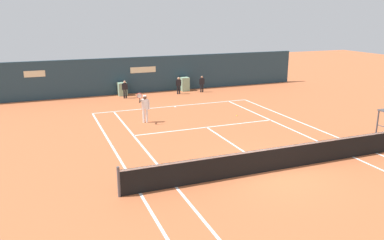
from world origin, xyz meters
TOP-DOWN VIEW (x-y plane):
  - ground_plane at (-0.00, 0.58)m, footprint 80.00×80.00m
  - tennis_net at (0.00, 0.00)m, footprint 12.10×0.10m
  - sponsor_back_wall at (0.00, 16.97)m, footprint 25.00×1.02m
  - player_on_baseline at (-2.82, 8.54)m, footprint 0.78×0.64m
  - ball_kid_right_post at (-2.48, 15.36)m, footprint 0.43×0.19m
  - ball_kid_centre_post at (1.62, 15.36)m, footprint 0.43×0.18m
  - ball_kid_left_post at (3.53, 15.36)m, footprint 0.42×0.22m
  - tennis_ball_near_service_line at (2.62, 7.90)m, footprint 0.07×0.07m

SIDE VIEW (x-z plane):
  - ground_plane at x=0.00m, z-range 0.00..0.01m
  - tennis_ball_near_service_line at x=2.62m, z-range 0.00..0.07m
  - tennis_net at x=0.00m, z-range -0.02..1.05m
  - ball_kid_left_post at x=3.53m, z-range 0.10..1.37m
  - ball_kid_right_post at x=-2.48m, z-range 0.10..1.38m
  - ball_kid_centre_post at x=1.62m, z-range 0.10..1.39m
  - player_on_baseline at x=-2.82m, z-range 0.05..1.84m
  - sponsor_back_wall at x=0.00m, z-range -0.04..2.70m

